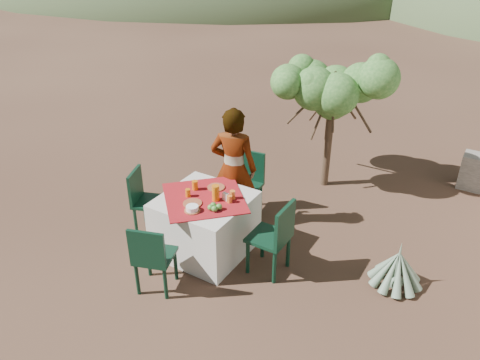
% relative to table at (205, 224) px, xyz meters
% --- Properties ---
extents(ground, '(160.00, 160.00, 0.00)m').
position_rel_table_xyz_m(ground, '(0.13, 0.08, -0.38)').
color(ground, '#352218').
rests_on(ground, ground).
extents(table, '(1.30, 1.30, 0.76)m').
position_rel_table_xyz_m(table, '(0.00, 0.00, 0.00)').
color(table, beige).
rests_on(table, ground).
extents(chair_far, '(0.46, 0.46, 0.91)m').
position_rel_table_xyz_m(chair_far, '(-0.01, 1.03, 0.13)').
color(chair_far, black).
rests_on(chair_far, ground).
extents(chair_near, '(0.51, 0.51, 0.88)m').
position_rel_table_xyz_m(chair_near, '(-0.04, -0.93, 0.11)').
color(chair_near, black).
rests_on(chair_near, ground).
extents(chair_left, '(0.52, 0.52, 0.87)m').
position_rel_table_xyz_m(chair_left, '(-0.94, -0.05, 0.11)').
color(chair_left, black).
rests_on(chair_left, ground).
extents(chair_right, '(0.43, 0.43, 0.94)m').
position_rel_table_xyz_m(chair_right, '(0.94, 0.06, 0.14)').
color(chair_right, black).
rests_on(chair_right, ground).
extents(person, '(0.70, 0.57, 1.68)m').
position_rel_table_xyz_m(person, '(-0.01, 0.69, 0.46)').
color(person, '#8C6651').
rests_on(person, ground).
extents(shrub_tree, '(1.58, 1.55, 1.85)m').
position_rel_table_xyz_m(shrub_tree, '(0.68, 2.43, 1.09)').
color(shrub_tree, '#4C3826').
rests_on(shrub_tree, ground).
extents(agave, '(0.62, 0.60, 0.65)m').
position_rel_table_xyz_m(agave, '(2.23, 0.59, -0.16)').
color(agave, gray).
rests_on(agave, ground).
extents(plate_far, '(0.22, 0.22, 0.01)m').
position_rel_table_xyz_m(plate_far, '(-0.01, 0.27, 0.39)').
color(plate_far, brown).
rests_on(plate_far, table).
extents(plate_near, '(0.22, 0.22, 0.01)m').
position_rel_table_xyz_m(plate_near, '(-0.03, -0.19, 0.39)').
color(plate_near, brown).
rests_on(plate_near, table).
extents(glass_far, '(0.07, 0.07, 0.12)m').
position_rel_table_xyz_m(glass_far, '(-0.21, 0.10, 0.44)').
color(glass_far, '#D2680D').
rests_on(glass_far, table).
extents(glass_near, '(0.06, 0.06, 0.10)m').
position_rel_table_xyz_m(glass_near, '(-0.18, -0.08, 0.43)').
color(glass_near, '#D2680D').
rests_on(glass_near, table).
extents(juice_pitcher, '(0.09, 0.09, 0.20)m').
position_rel_table_xyz_m(juice_pitcher, '(0.15, 0.03, 0.48)').
color(juice_pitcher, '#D2680D').
rests_on(juice_pitcher, table).
extents(bowl_plate, '(0.19, 0.19, 0.01)m').
position_rel_table_xyz_m(bowl_plate, '(0.06, -0.31, 0.39)').
color(bowl_plate, brown).
rests_on(bowl_plate, table).
extents(white_bowl, '(0.14, 0.14, 0.05)m').
position_rel_table_xyz_m(white_bowl, '(0.06, -0.31, 0.42)').
color(white_bowl, white).
rests_on(white_bowl, bowl_plate).
extents(jar_left, '(0.06, 0.06, 0.09)m').
position_rel_table_xyz_m(jar_left, '(0.32, 0.07, 0.43)').
color(jar_left, orange).
rests_on(jar_left, table).
extents(jar_right, '(0.07, 0.07, 0.10)m').
position_rel_table_xyz_m(jar_right, '(0.30, 0.16, 0.43)').
color(jar_right, orange).
rests_on(jar_right, table).
extents(napkin_holder, '(0.08, 0.06, 0.09)m').
position_rel_table_xyz_m(napkin_holder, '(0.25, 0.09, 0.43)').
color(napkin_holder, white).
rests_on(napkin_holder, table).
extents(fruit_cluster, '(0.15, 0.14, 0.07)m').
position_rel_table_xyz_m(fruit_cluster, '(0.26, -0.16, 0.42)').
color(fruit_cluster, '#488731').
rests_on(fruit_cluster, table).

